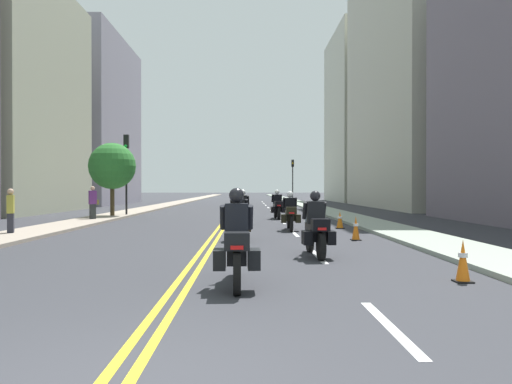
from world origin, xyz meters
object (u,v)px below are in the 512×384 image
Objects in this scene: traffic_light_near at (126,160)px; street_tree_0 at (112,166)px; motorcycle_3 at (290,214)px; motorcycle_0 at (237,247)px; traffic_light_far at (293,173)px; traffic_cone_0 at (356,228)px; motorcycle_1 at (316,230)px; pedestrian_0 at (93,203)px; traffic_cone_1 at (463,261)px; motorcycle_2 at (239,220)px; motorcycle_5 at (277,207)px; pedestrian_1 at (11,212)px; traffic_cone_2 at (340,220)px; motorcycle_4 at (243,210)px.

traffic_light_near is 1.36m from street_tree_0.
street_tree_0 is at bearing 138.65° from motorcycle_3.
motorcycle_0 is 0.46× the size of traffic_light_far.
motorcycle_3 is 4.12m from traffic_cone_0.
motorcycle_0 is at bearing -98.93° from motorcycle_3.
pedestrian_0 is (-9.57, 12.92, 0.27)m from motorcycle_1.
motorcycle_0 is 2.89× the size of traffic_cone_0.
traffic_cone_0 is at bearing 92.97° from traffic_cone_1.
street_tree_0 is (-9.43, 8.51, 2.28)m from motorcycle_3.
motorcycle_2 is 0.94× the size of motorcycle_5.
motorcycle_0 reaches higher than pedestrian_1.
traffic_light_near is at bearing 107.07° from motorcycle_0.
motorcycle_0 is at bearing -175.56° from traffic_cone_1.
traffic_cone_2 is 14.12m from street_tree_0.
motorcycle_2 is 0.98× the size of motorcycle_3.
pedestrian_0 reaches higher than motorcycle_2.
pedestrian_0 is (-11.38, 9.20, 0.54)m from traffic_cone_0.
motorcycle_4 is at bearing 88.46° from motorcycle_0.
motorcycle_0 is 1.35× the size of pedestrian_1.
motorcycle_4 is at bearing 123.40° from motorcycle_3.
motorcycle_0 reaches higher than traffic_cone_2.
traffic_light_far is 39.57m from pedestrian_1.
pedestrian_0 is at bearing 165.26° from motorcycle_4.
traffic_cone_2 is at bearing -73.79° from motorcycle_5.
pedestrian_0 is at bearing 150.82° from motorcycle_3.
pedestrian_1 is at bearing 145.07° from traffic_cone_1.
motorcycle_1 is 18.65m from street_tree_0.
motorcycle_3 is 10.88m from traffic_cone_1.
traffic_cone_2 is 14.49m from traffic_light_near.
motorcycle_4 is 1.26× the size of pedestrian_1.
motorcycle_5 is (-0.07, 14.64, -0.00)m from motorcycle_1.
traffic_cone_1 is (4.09, -13.67, -0.28)m from motorcycle_4.
traffic_cone_2 is at bearing 85.62° from traffic_cone_0.
traffic_cone_0 is 4.56m from traffic_cone_2.
traffic_cone_0 is 17.43m from traffic_light_near.
motorcycle_1 is (1.85, 3.55, -0.02)m from motorcycle_0.
motorcycle_2 is at bearing 59.92° from pedestrian_1.
motorcycle_2 is 1.30× the size of pedestrian_1.
motorcycle_1 is 1.29× the size of pedestrian_1.
pedestrian_0 is (-12.89, -29.50, -2.44)m from traffic_light_far.
pedestrian_0 is (-0.64, -4.21, -2.41)m from traffic_light_near.
motorcycle_1 is at bearing -59.40° from street_tree_0.
motorcycle_0 is 22.02m from traffic_light_near.
motorcycle_1 is 19.50m from traffic_light_near.
pedestrian_0 is at bearing 125.99° from traffic_cone_1.
motorcycle_0 is at bearing -116.72° from traffic_cone_0.
motorcycle_5 is 2.95× the size of traffic_cone_0.
pedestrian_0 is (-7.65, 2.50, 0.27)m from motorcycle_4.
motorcycle_3 is at bearing -95.40° from traffic_light_far.
pedestrian_1 is at bearing 130.91° from motorcycle_0.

